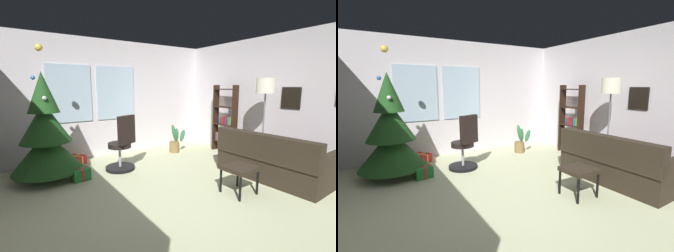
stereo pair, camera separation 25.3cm
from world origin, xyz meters
The scene contains 12 objects.
ground_plane centered at (0.00, 0.00, -0.05)m, with size 5.10×5.64×0.10m, color beige.
wall_back_with_windows centered at (-0.02, 2.87, 1.32)m, with size 5.10×0.12×2.63m.
wall_right_with_frames centered at (2.60, 0.00, 1.32)m, with size 0.12×5.64×2.63m.
couch centered at (1.96, -0.29, 0.28)m, with size 1.80×1.82×0.82m.
footstool centered at (0.77, -0.29, 0.37)m, with size 0.45×0.42×0.43m.
holiday_tree centered at (-1.50, 1.94, 0.77)m, with size 1.14×1.14×2.27m.
gift_box_red centered at (-0.93, 2.49, 0.09)m, with size 0.46×0.46×0.19m.
gift_box_green centered at (-1.07, 1.59, 0.10)m, with size 0.33×0.28×0.21m.
office_chair centered at (-0.26, 1.65, 0.42)m, with size 0.56×0.57×1.07m.
bookshelf centered at (2.34, 1.45, 0.72)m, with size 0.18×0.64×1.63m.
floor_lamp centered at (2.04, 0.21, 1.48)m, with size 0.35×0.35×1.75m.
potted_plant centered at (1.35, 2.12, 0.25)m, with size 0.40×0.37×0.67m.
Camera 1 is at (-2.03, -2.50, 1.60)m, focal length 25.57 mm.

